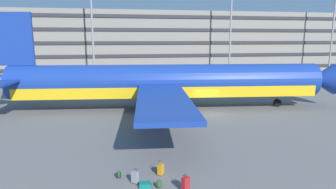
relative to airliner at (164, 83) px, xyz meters
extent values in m
plane|color=slate|center=(4.38, -3.08, -3.06)|extent=(600.00, 600.00, 0.00)
cube|color=gray|center=(4.38, 42.11, 4.05)|extent=(150.21, 18.70, 14.21)
cube|color=#2D2D33|center=(4.38, 32.65, -1.64)|extent=(148.70, 0.24, 0.70)
cube|color=#2D2D33|center=(4.38, 32.65, 1.21)|extent=(148.70, 0.24, 0.70)
cube|color=#2D2D33|center=(4.38, 32.65, 4.05)|extent=(148.70, 0.24, 0.70)
cube|color=#2D2D33|center=(4.38, 32.65, 6.89)|extent=(148.70, 0.24, 0.70)
cube|color=#2D2D33|center=(4.38, 32.65, 9.73)|extent=(148.70, 0.24, 0.70)
cylinder|color=navy|center=(0.41, -0.04, 0.19)|extent=(35.11, 7.26, 3.78)
cube|color=yellow|center=(0.41, -0.04, -0.85)|extent=(33.71, 7.04, 1.21)
cone|color=navy|center=(18.81, -1.89, 0.19)|extent=(3.37, 3.88, 3.60)
cube|color=navy|center=(-16.36, 1.65, 4.92)|extent=(4.56, 0.81, 5.68)
cube|color=navy|center=(-15.60, 5.18, 0.66)|extent=(2.36, 5.83, 0.20)
cube|color=navy|center=(-16.32, -1.97, 0.66)|extent=(2.36, 5.83, 0.20)
cube|color=navy|center=(0.34, 9.23, -0.10)|extent=(5.85, 15.03, 0.36)
cube|color=navy|center=(-1.51, -9.12, -0.10)|extent=(5.85, 15.03, 0.36)
cylinder|color=#9E9EA3|center=(0.57, 6.56, -1.44)|extent=(2.90, 2.34, 2.08)
cylinder|color=#9E9EA3|center=(-0.75, -6.54, -1.44)|extent=(2.90, 2.34, 2.08)
cylinder|color=black|center=(13.61, -1.37, -2.61)|extent=(0.93, 0.44, 0.90)
cylinder|color=slate|center=(13.61, -1.37, -1.93)|extent=(0.20, 0.20, 1.35)
cylinder|color=black|center=(-0.82, 1.70, -2.61)|extent=(0.93, 0.44, 0.90)
cylinder|color=slate|center=(-0.82, 1.70, -1.93)|extent=(0.20, 0.20, 1.35)
cylinder|color=black|center=(-1.14, -1.50, -2.61)|extent=(0.93, 0.44, 0.90)
cylinder|color=slate|center=(-1.14, -1.50, -1.93)|extent=(0.20, 0.20, 1.35)
cylinder|color=gray|center=(-9.56, 25.85, 8.41)|extent=(0.36, 0.36, 22.94)
cylinder|color=gray|center=(18.21, 25.85, 7.44)|extent=(0.36, 0.36, 20.99)
cylinder|color=gray|center=(41.99, 25.85, 9.67)|extent=(0.36, 0.36, 25.45)
cube|color=orange|center=(-2.91, -16.76, -2.69)|extent=(0.44, 0.46, 0.64)
cylinder|color=#333338|center=(-2.91, -16.63, -2.27)|extent=(0.02, 0.02, 0.20)
cylinder|color=#333338|center=(-3.03, -16.79, -2.27)|extent=(0.02, 0.02, 0.20)
cube|color=black|center=(-2.97, -16.71, -2.17)|extent=(0.14, 0.18, 0.02)
cylinder|color=black|center=(-2.73, -16.70, -3.03)|extent=(0.05, 0.05, 0.05)
cylinder|color=black|center=(-2.91, -16.94, -3.03)|extent=(0.05, 0.05, 0.05)
cylinder|color=black|center=(-2.91, -16.57, -3.03)|extent=(0.05, 0.05, 0.05)
cylinder|color=black|center=(-3.08, -16.81, -3.03)|extent=(0.05, 0.05, 0.05)
cube|color=gray|center=(-4.49, -17.53, -2.69)|extent=(0.44, 0.41, 0.63)
cylinder|color=#333338|center=(-4.37, -17.53, -2.30)|extent=(0.02, 0.02, 0.14)
cylinder|color=#333338|center=(-4.53, -17.41, -2.30)|extent=(0.02, 0.02, 0.14)
cube|color=black|center=(-4.45, -17.47, -2.23)|extent=(0.17, 0.14, 0.02)
cylinder|color=black|center=(-4.43, -17.69, -3.03)|extent=(0.05, 0.05, 0.05)
cylinder|color=black|center=(-4.67, -17.51, -3.03)|extent=(0.05, 0.05, 0.05)
cylinder|color=black|center=(-4.32, -17.54, -3.03)|extent=(0.05, 0.05, 0.05)
cylinder|color=black|center=(-4.55, -17.36, -3.03)|extent=(0.05, 0.05, 0.05)
cube|color=#147266|center=(-3.97, -18.05, -2.92)|extent=(0.66, 0.50, 0.26)
cube|color=black|center=(-3.64, -18.08, -2.92)|extent=(0.05, 0.23, 0.02)
cube|color=#B21E23|center=(-1.89, -18.86, -2.63)|extent=(0.50, 0.46, 0.75)
cylinder|color=#333338|center=(-1.84, -18.73, -2.21)|extent=(0.02, 0.02, 0.10)
cylinder|color=#333338|center=(-2.03, -18.86, -2.21)|extent=(0.02, 0.02, 0.10)
cube|color=black|center=(-1.93, -18.80, -2.16)|extent=(0.20, 0.15, 0.02)
cylinder|color=black|center=(-1.81, -18.68, -3.03)|extent=(0.04, 0.05, 0.05)
ellipsoid|color=#264C26|center=(-5.39, -16.74, -2.83)|extent=(0.32, 0.19, 0.46)
ellipsoid|color=#264C26|center=(-5.39, -16.66, -2.90)|extent=(0.22, 0.09, 0.21)
torus|color=black|center=(-5.39, -16.77, -2.59)|extent=(0.08, 0.01, 0.08)
cube|color=black|center=(-5.47, -16.83, -2.83)|extent=(0.04, 0.02, 0.39)
cube|color=black|center=(-5.30, -16.82, -2.83)|extent=(0.04, 0.02, 0.39)
ellipsoid|color=#264C26|center=(-3.22, -18.26, -2.85)|extent=(0.40, 0.31, 0.42)
ellipsoid|color=#264C26|center=(-3.24, -18.37, -2.91)|extent=(0.27, 0.15, 0.19)
torus|color=black|center=(-3.22, -18.22, -2.63)|extent=(0.08, 0.02, 0.08)
cube|color=black|center=(-3.11, -18.16, -2.85)|extent=(0.04, 0.03, 0.35)
cube|color=black|center=(-3.30, -18.13, -2.85)|extent=(0.04, 0.03, 0.35)
camera|label=1|loc=(-5.33, -32.93, 4.99)|focal=31.37mm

